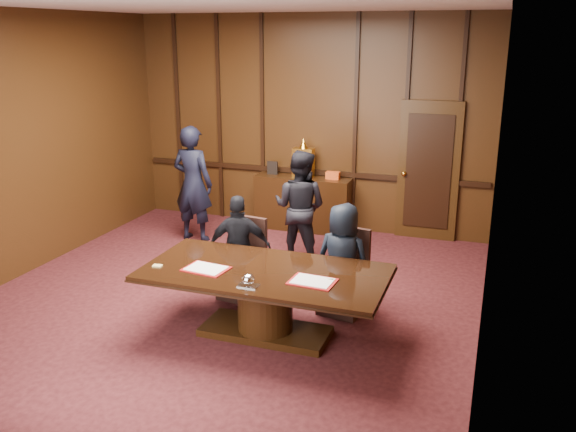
% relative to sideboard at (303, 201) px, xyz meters
% --- Properties ---
extents(room, '(7.00, 7.04, 3.50)m').
position_rel_sideboard_xyz_m(room, '(0.07, -3.12, 1.24)').
color(room, black).
rests_on(room, ground).
extents(sideboard, '(1.60, 0.45, 1.54)m').
position_rel_sideboard_xyz_m(sideboard, '(0.00, 0.00, 0.00)').
color(sideboard, black).
rests_on(sideboard, ground).
extents(conference_table, '(2.62, 1.32, 0.76)m').
position_rel_sideboard_xyz_m(conference_table, '(0.78, -3.72, 0.02)').
color(conference_table, black).
rests_on(conference_table, ground).
extents(folder_left, '(0.50, 0.38, 0.02)m').
position_rel_sideboard_xyz_m(folder_left, '(0.18, -3.91, 0.28)').
color(folder_left, maroon).
rests_on(folder_left, conference_table).
extents(folder_right, '(0.48, 0.36, 0.02)m').
position_rel_sideboard_xyz_m(folder_right, '(1.36, -3.87, 0.28)').
color(folder_right, maroon).
rests_on(folder_right, conference_table).
extents(inkstand, '(0.20, 0.14, 0.12)m').
position_rel_sideboard_xyz_m(inkstand, '(0.78, -4.17, 0.33)').
color(inkstand, white).
rests_on(inkstand, conference_table).
extents(notepad, '(0.11, 0.08, 0.01)m').
position_rel_sideboard_xyz_m(notepad, '(-0.36, -4.01, 0.28)').
color(notepad, tan).
rests_on(notepad, conference_table).
extents(chair_left, '(0.54, 0.54, 0.99)m').
position_rel_sideboard_xyz_m(chair_left, '(0.13, -2.85, -0.19)').
color(chair_left, black).
rests_on(chair_left, ground).
extents(chair_right, '(0.55, 0.55, 0.99)m').
position_rel_sideboard_xyz_m(chair_right, '(1.43, -2.85, -0.19)').
color(chair_right, black).
rests_on(chair_right, ground).
extents(signatory_left, '(0.84, 0.56, 1.32)m').
position_rel_sideboard_xyz_m(signatory_left, '(0.13, -2.92, 0.18)').
color(signatory_left, black).
rests_on(signatory_left, ground).
extents(signatory_right, '(0.71, 0.52, 1.34)m').
position_rel_sideboard_xyz_m(signatory_right, '(1.43, -2.92, 0.19)').
color(signatory_right, black).
rests_on(signatory_right, ground).
extents(witness_left, '(0.70, 0.48, 1.83)m').
position_rel_sideboard_xyz_m(witness_left, '(-1.47, -1.09, 0.43)').
color(witness_left, black).
rests_on(witness_left, ground).
extents(witness_right, '(0.85, 0.70, 1.63)m').
position_rel_sideboard_xyz_m(witness_right, '(0.43, -1.47, 0.33)').
color(witness_right, black).
rests_on(witness_right, ground).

